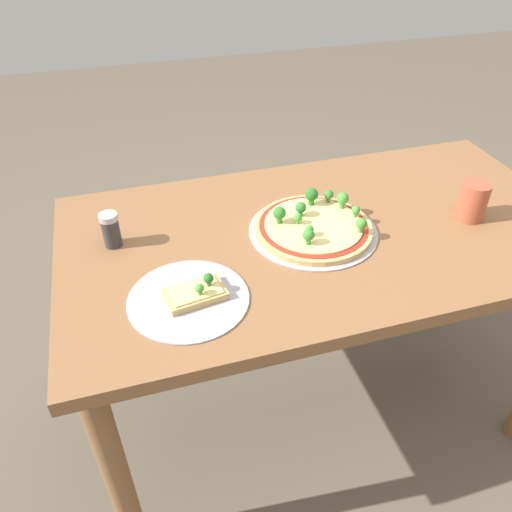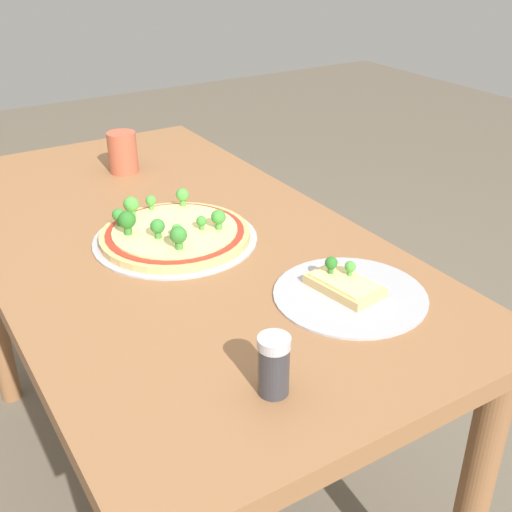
% 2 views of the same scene
% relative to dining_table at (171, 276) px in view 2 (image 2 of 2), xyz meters
% --- Properties ---
extents(ground_plane, '(8.00, 8.00, 0.00)m').
position_rel_dining_table_xyz_m(ground_plane, '(0.00, 0.00, -0.63)').
color(ground_plane, brown).
extents(dining_table, '(1.34, 0.71, 0.74)m').
position_rel_dining_table_xyz_m(dining_table, '(0.00, 0.00, 0.00)').
color(dining_table, brown).
rests_on(dining_table, ground_plane).
extents(pizza_tray_whole, '(0.33, 0.33, 0.07)m').
position_rel_dining_table_xyz_m(pizza_tray_whole, '(-0.03, 0.00, 0.12)').
color(pizza_tray_whole, '#A3A3A8').
rests_on(pizza_tray_whole, dining_table).
extents(pizza_tray_slice, '(0.26, 0.26, 0.05)m').
position_rel_dining_table_xyz_m(pizza_tray_slice, '(-0.38, -0.16, 0.11)').
color(pizza_tray_slice, '#A3A3A8').
rests_on(pizza_tray_slice, dining_table).
extents(drinking_cup, '(0.07, 0.07, 0.10)m').
position_rel_dining_table_xyz_m(drinking_cup, '(0.38, -0.06, 0.15)').
color(drinking_cup, '#AD5138').
rests_on(drinking_cup, dining_table).
extents(condiment_shaker, '(0.04, 0.04, 0.09)m').
position_rel_dining_table_xyz_m(condiment_shaker, '(-0.52, 0.09, 0.15)').
color(condiment_shaker, '#333338').
rests_on(condiment_shaker, dining_table).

